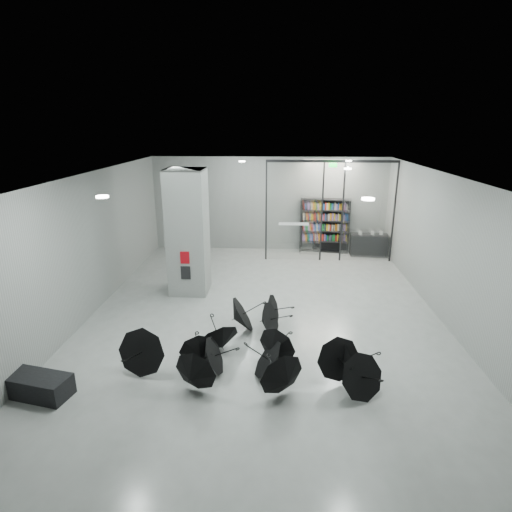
# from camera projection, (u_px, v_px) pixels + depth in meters

# --- Properties ---
(room) EXTENTS (14.00, 14.02, 4.01)m
(room) POSITION_uv_depth(u_px,v_px,m) (264.00, 221.00, 10.93)
(room) COLOR gray
(room) RESTS_ON ground
(column) EXTENTS (1.20, 1.20, 4.00)m
(column) POSITION_uv_depth(u_px,v_px,m) (188.00, 232.00, 13.21)
(column) COLOR slate
(column) RESTS_ON ground
(fire_cabinet) EXTENTS (0.28, 0.04, 0.38)m
(fire_cabinet) POSITION_uv_depth(u_px,v_px,m) (185.00, 258.00, 12.82)
(fire_cabinet) COLOR #A50A07
(fire_cabinet) RESTS_ON column
(info_panel) EXTENTS (0.30, 0.03, 0.42)m
(info_panel) POSITION_uv_depth(u_px,v_px,m) (186.00, 273.00, 12.97)
(info_panel) COLOR black
(info_panel) RESTS_ON column
(exit_sign) EXTENTS (0.30, 0.06, 0.15)m
(exit_sign) POSITION_uv_depth(u_px,v_px,m) (333.00, 165.00, 15.56)
(exit_sign) COLOR #0CE533
(exit_sign) RESTS_ON room
(glass_partition) EXTENTS (5.06, 0.08, 4.00)m
(glass_partition) POSITION_uv_depth(u_px,v_px,m) (330.00, 207.00, 16.25)
(glass_partition) COLOR silver
(glass_partition) RESTS_ON ground
(bench) EXTENTS (1.49, 0.88, 0.45)m
(bench) POSITION_uv_depth(u_px,v_px,m) (37.00, 385.00, 8.42)
(bench) COLOR black
(bench) RESTS_ON ground
(bookshelf) EXTENTS (2.13, 0.76, 2.30)m
(bookshelf) POSITION_uv_depth(u_px,v_px,m) (325.00, 225.00, 17.75)
(bookshelf) COLOR black
(bookshelf) RESTS_ON ground
(shop_counter) EXTENTS (1.56, 0.71, 0.91)m
(shop_counter) POSITION_uv_depth(u_px,v_px,m) (369.00, 245.00, 17.37)
(shop_counter) COLOR black
(shop_counter) RESTS_ON ground
(umbrella_cluster) EXTENTS (5.85, 4.46, 1.27)m
(umbrella_cluster) POSITION_uv_depth(u_px,v_px,m) (254.00, 354.00, 9.40)
(umbrella_cluster) COLOR black
(umbrella_cluster) RESTS_ON ground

